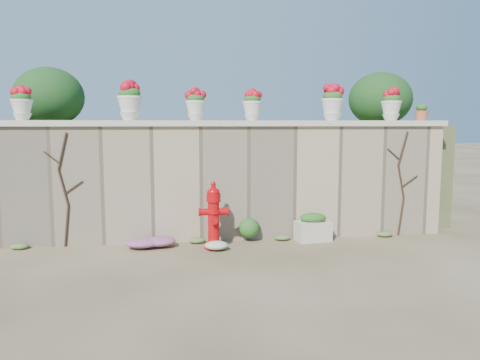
{
  "coord_description": "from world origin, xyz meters",
  "views": [
    {
      "loc": [
        -0.84,
        -6.37,
        2.04
      ],
      "look_at": [
        0.23,
        1.4,
        1.1
      ],
      "focal_mm": 35.0,
      "sensor_mm": 36.0,
      "label": 1
    }
  ],
  "objects": [
    {
      "name": "vine_left",
      "position": [
        -2.67,
        1.58,
        0.99
      ],
      "size": [
        0.6,
        0.04,
        1.91
      ],
      "color": "black",
      "rests_on": "ground"
    },
    {
      "name": "planter_box",
      "position": [
        1.52,
        1.4,
        0.23
      ],
      "size": [
        0.64,
        0.43,
        0.5
      ],
      "rotation": [
        0.0,
        0.0,
        0.15
      ],
      "color": "beige",
      "rests_on": "ground"
    },
    {
      "name": "fire_hydrant",
      "position": [
        -0.24,
        1.13,
        0.56
      ],
      "size": [
        0.47,
        0.34,
        1.1
      ],
      "rotation": [
        0.0,
        0.0,
        -0.02
      ],
      "color": "#B7070C",
      "rests_on": "ground"
    },
    {
      "name": "terracotta_pot",
      "position": [
        3.67,
        1.8,
        2.24
      ],
      "size": [
        0.25,
        0.25,
        0.3
      ],
      "color": "#B75938",
      "rests_on": "wall_cap"
    },
    {
      "name": "urn_pot_0",
      "position": [
        -3.33,
        1.8,
        2.37
      ],
      "size": [
        0.35,
        0.35,
        0.55
      ],
      "color": "beige",
      "rests_on": "wall_cap"
    },
    {
      "name": "raised_fill",
      "position": [
        0.0,
        5.0,
        1.0
      ],
      "size": [
        9.0,
        6.0,
        2.0
      ],
      "primitive_type": "cube",
      "color": "#384C23",
      "rests_on": "ground"
    },
    {
      "name": "urn_pot_5",
      "position": [
        3.07,
        1.8,
        2.38
      ],
      "size": [
        0.37,
        0.37,
        0.57
      ],
      "color": "beige",
      "rests_on": "wall_cap"
    },
    {
      "name": "green_shrub",
      "position": [
        0.42,
        1.55,
        0.27
      ],
      "size": [
        0.57,
        0.51,
        0.54
      ],
      "primitive_type": "ellipsoid",
      "color": "#1E5119",
      "rests_on": "ground"
    },
    {
      "name": "urn_pot_4",
      "position": [
        1.96,
        1.8,
        2.41
      ],
      "size": [
        0.4,
        0.4,
        0.63
      ],
      "color": "beige",
      "rests_on": "wall_cap"
    },
    {
      "name": "urn_pot_1",
      "position": [
        -1.59,
        1.8,
        2.42
      ],
      "size": [
        0.42,
        0.42,
        0.66
      ],
      "color": "beige",
      "rests_on": "wall_cap"
    },
    {
      "name": "back_shrub_right",
      "position": [
        3.4,
        3.0,
        2.55
      ],
      "size": [
        1.3,
        1.3,
        1.1
      ],
      "primitive_type": "ellipsoid",
      "color": "#143814",
      "rests_on": "raised_fill"
    },
    {
      "name": "white_flowers",
      "position": [
        -0.28,
        0.99,
        0.1
      ],
      "size": [
        0.54,
        0.43,
        0.19
      ],
      "primitive_type": "ellipsoid",
      "color": "white",
      "rests_on": "ground"
    },
    {
      "name": "magenta_clump",
      "position": [
        -1.26,
        1.3,
        0.12
      ],
      "size": [
        0.88,
        0.58,
        0.23
      ],
      "primitive_type": "ellipsoid",
      "color": "#CA28B7",
      "rests_on": "ground"
    },
    {
      "name": "vine_right",
      "position": [
        3.23,
        1.58,
        0.99
      ],
      "size": [
        0.6,
        0.04,
        1.91
      ],
      "color": "black",
      "rests_on": "ground"
    },
    {
      "name": "wall_cap",
      "position": [
        0.0,
        1.8,
        2.05
      ],
      "size": [
        8.1,
        0.52,
        0.1
      ],
      "primitive_type": "cube",
      "color": "beige",
      "rests_on": "stone_wall"
    },
    {
      "name": "back_shrub_left",
      "position": [
        -3.2,
        3.0,
        2.55
      ],
      "size": [
        1.3,
        1.3,
        1.1
      ],
      "primitive_type": "ellipsoid",
      "color": "#143814",
      "rests_on": "raised_fill"
    },
    {
      "name": "urn_pot_3",
      "position": [
        0.5,
        1.8,
        2.37
      ],
      "size": [
        0.34,
        0.34,
        0.54
      ],
      "color": "beige",
      "rests_on": "wall_cap"
    },
    {
      "name": "ground",
      "position": [
        0.0,
        0.0,
        0.0
      ],
      "size": [
        80.0,
        80.0,
        0.0
      ],
      "primitive_type": "plane",
      "color": "brown",
      "rests_on": "ground"
    },
    {
      "name": "urn_pot_2",
      "position": [
        -0.48,
        1.8,
        2.37
      ],
      "size": [
        0.35,
        0.35,
        0.54
      ],
      "color": "beige",
      "rests_on": "wall_cap"
    },
    {
      "name": "stone_wall",
      "position": [
        0.0,
        1.8,
        1.0
      ],
      "size": [
        8.0,
        0.4,
        2.0
      ],
      "primitive_type": "cube",
      "color": "tan",
      "rests_on": "ground"
    }
  ]
}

